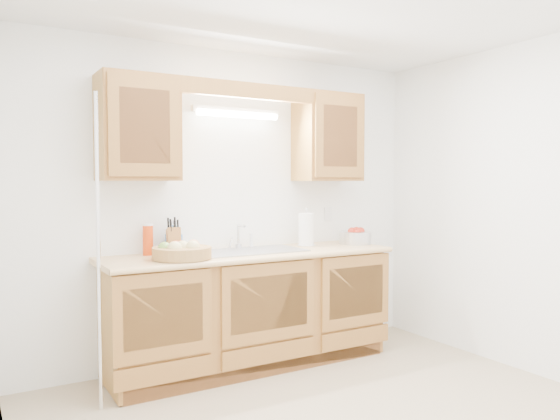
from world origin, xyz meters
TOP-DOWN VIEW (x-y plane):
  - room at (0.00, 0.00)m, footprint 3.52×3.50m
  - base_cabinets at (0.00, 1.20)m, footprint 2.20×0.60m
  - countertop at (0.00, 1.19)m, footprint 2.30×0.63m
  - upper_cabinet_left at (-0.83, 1.33)m, footprint 0.55×0.33m
  - upper_cabinet_right at (0.83, 1.33)m, footprint 0.55×0.33m
  - valance at (0.00, 1.19)m, footprint 2.20×0.05m
  - fluorescent_fixture at (0.00, 1.42)m, footprint 0.76×0.08m
  - sink at (0.00, 1.21)m, footprint 0.84×0.46m
  - wire_shelf_pole at (-1.20, 0.94)m, footprint 0.03×0.03m
  - outlet_plate at (0.95, 1.49)m, footprint 0.08×0.01m
  - fruit_basket at (-0.61, 1.07)m, footprint 0.55×0.55m
  - knife_block at (-0.57, 1.34)m, footprint 0.13×0.18m
  - orange_canister at (-0.75, 1.40)m, footprint 0.10×0.10m
  - soap_bottle at (-0.54, 1.42)m, footprint 0.12×0.12m
  - sponge at (-0.54, 1.44)m, footprint 0.12×0.08m
  - paper_towel at (0.57, 1.27)m, footprint 0.16×0.16m
  - apple_bowl at (1.03, 1.20)m, footprint 0.37×0.37m

SIDE VIEW (x-z plane):
  - base_cabinets at x=0.00m, z-range 0.01..0.87m
  - sink at x=0.00m, z-range 0.65..1.01m
  - countertop at x=0.00m, z-range 0.86..0.90m
  - sponge at x=-0.54m, z-range 0.90..0.92m
  - fruit_basket at x=-0.61m, z-range 0.89..1.02m
  - apple_bowl at x=1.03m, z-range 0.89..1.04m
  - wire_shelf_pole at x=-1.20m, z-range 0.00..2.00m
  - knife_block at x=-0.57m, z-range 0.86..1.15m
  - soap_bottle at x=-0.54m, z-range 0.90..1.11m
  - orange_canister at x=-0.75m, z-range 0.90..1.13m
  - paper_towel at x=0.57m, z-range 0.87..1.20m
  - outlet_plate at x=0.95m, z-range 1.09..1.21m
  - room at x=0.00m, z-range 0.00..2.50m
  - upper_cabinet_left at x=-0.83m, z-range 1.45..2.20m
  - upper_cabinet_right at x=0.83m, z-range 1.45..2.20m
  - fluorescent_fixture at x=0.00m, z-range 1.96..2.04m
  - valance at x=0.00m, z-range 2.08..2.20m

